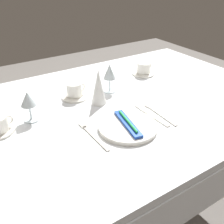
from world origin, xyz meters
name	(u,v)px	position (x,y,z in m)	size (l,w,h in m)	color
ground_plane	(108,211)	(0.00, 0.00, 0.00)	(6.00, 6.00, 0.00)	slate
dining_table	(108,121)	(0.00, 0.00, 0.66)	(1.80, 1.11, 0.74)	white
dinner_plate	(128,127)	(-0.03, -0.21, 0.75)	(0.24, 0.24, 0.02)	white
toothbrush_package	(128,123)	(-0.03, -0.21, 0.77)	(0.08, 0.21, 0.02)	blue
fork_outer	(92,135)	(-0.18, -0.17, 0.74)	(0.02, 0.22, 0.00)	beige
dinner_knife	(152,116)	(0.12, -0.19, 0.74)	(0.02, 0.22, 0.00)	beige
spoon_soup	(156,112)	(0.16, -0.17, 0.74)	(0.03, 0.22, 0.01)	beige
saucer_left	(75,97)	(-0.09, 0.17, 0.74)	(0.13, 0.13, 0.01)	white
coffee_cup_left	(75,90)	(-0.09, 0.17, 0.78)	(0.10, 0.08, 0.07)	white
saucer_right	(143,74)	(0.40, 0.22, 0.74)	(0.13, 0.13, 0.01)	white
coffee_cup_right	(144,68)	(0.40, 0.22, 0.78)	(0.10, 0.08, 0.06)	white
wine_glass_centre	(110,73)	(0.10, 0.13, 0.84)	(0.06, 0.06, 0.15)	silver
wine_glass_left	(28,101)	(-0.34, 0.07, 0.83)	(0.07, 0.07, 0.13)	silver
napkin_folded	(99,87)	(-0.02, 0.05, 0.83)	(0.07, 0.07, 0.17)	white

